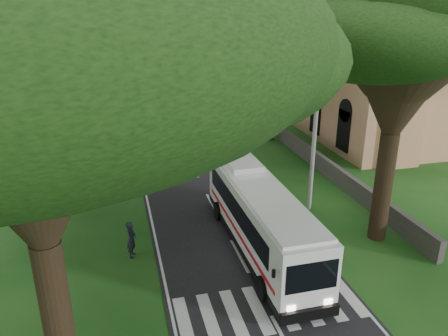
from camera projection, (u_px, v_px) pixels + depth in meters
ground at (252, 280)px, 19.45m from camera, size 140.00×140.00×0.00m
road at (173, 131)px, 42.09m from camera, size 8.00×120.00×0.04m
crosswalk at (267, 308)px, 17.64m from camera, size 8.00×3.00×0.01m
property_wall at (265, 121)px, 43.05m from camera, size 0.35×50.00×1.20m
church at (363, 78)px, 41.35m from camera, size 14.00×24.00×11.60m
pole_near at (314, 142)px, 24.67m from camera, size 1.60×0.24×8.00m
pole_mid at (225, 83)px, 42.78m from camera, size 1.60×0.24×8.00m
pole_far at (190, 59)px, 60.90m from camera, size 1.60×0.24×8.00m
tree_l_near at (12, 46)px, 10.32m from camera, size 15.08×15.08×13.89m
tree_l_midb at (80, 2)px, 40.74m from camera, size 13.95×13.95×14.76m
tree_l_far at (80, 6)px, 56.99m from camera, size 15.84×15.84×14.59m
tree_r_near at (409, 6)px, 18.93m from camera, size 12.96×12.96×14.37m
tree_r_mida at (274, 4)px, 35.34m from camera, size 12.82×12.82×14.38m
tree_r_far at (196, 3)px, 68.03m from camera, size 13.30×13.30×14.54m
coach_bus at (260, 216)px, 21.34m from camera, size 2.81×11.48×3.38m
distant_car_a at (132, 92)px, 56.70m from camera, size 1.76×4.21×1.42m
distant_car_b at (127, 79)px, 65.86m from camera, size 2.26×4.78×1.51m
distant_car_c at (164, 75)px, 70.54m from camera, size 2.76×4.64×1.26m
pedestrian at (131, 239)px, 20.95m from camera, size 0.60×0.77×1.87m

